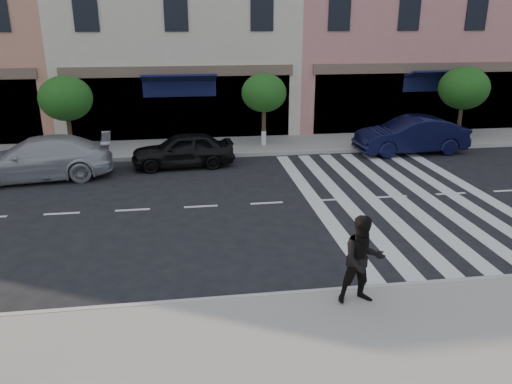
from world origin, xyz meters
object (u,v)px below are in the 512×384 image
at_px(car_far_mid, 183,150).
at_px(car_far_right, 411,135).
at_px(walker, 363,260).
at_px(car_far_left, 38,158).

xyz_separation_m(car_far_mid, car_far_right, (9.38, 0.69, 0.10)).
xyz_separation_m(walker, car_far_left, (-8.30, 9.60, -0.30)).
bearing_deg(walker, car_far_right, 59.80).
relative_size(walker, car_far_mid, 0.46).
distance_m(car_far_mid, car_far_right, 9.40).
distance_m(walker, car_far_right, 12.66).
bearing_deg(car_far_left, car_far_mid, 92.66).
bearing_deg(car_far_mid, car_far_right, 89.84).
distance_m(car_far_left, car_far_mid, 5.07).
bearing_deg(car_far_left, walker, 34.28).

